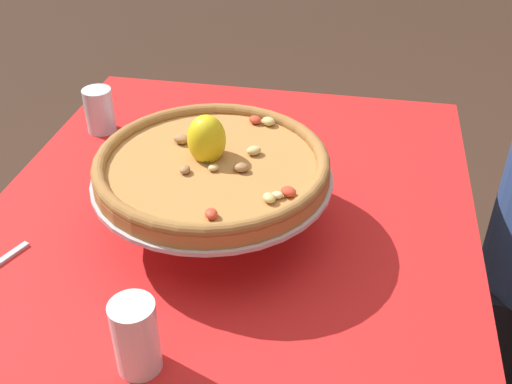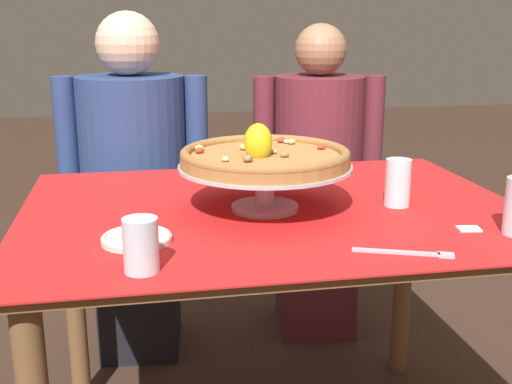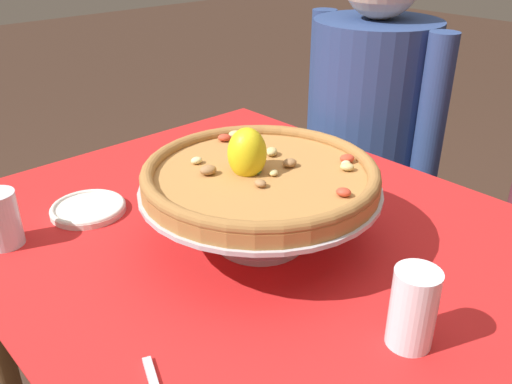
# 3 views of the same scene
# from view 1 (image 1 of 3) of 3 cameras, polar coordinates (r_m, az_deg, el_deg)

# --- Properties ---
(dining_table) EXTENTS (1.25, 0.94, 0.75)m
(dining_table) POSITION_cam_1_polar(r_m,az_deg,el_deg) (1.20, -3.13, -7.94)
(dining_table) COLOR brown
(dining_table) RESTS_ON ground
(pizza_stand) EXTENTS (0.43, 0.43, 0.11)m
(pizza_stand) POSITION_cam_1_polar(r_m,az_deg,el_deg) (1.10, -4.04, 0.45)
(pizza_stand) COLOR #B7B7C1
(pizza_stand) RESTS_ON dining_table
(pizza) EXTENTS (0.42, 0.42, 0.11)m
(pizza) POSITION_cam_1_polar(r_m,az_deg,el_deg) (1.08, -4.15, 2.66)
(pizza) COLOR #AD753D
(pizza) RESTS_ON pizza_stand
(water_glass_side_right) EXTENTS (0.07, 0.07, 0.12)m
(water_glass_side_right) POSITION_cam_1_polar(r_m,az_deg,el_deg) (0.89, -11.12, -13.48)
(water_glass_side_right) COLOR white
(water_glass_side_right) RESTS_ON dining_table
(water_glass_front_left) EXTENTS (0.07, 0.07, 0.10)m
(water_glass_front_left) POSITION_cam_1_polar(r_m,az_deg,el_deg) (1.48, -14.42, 7.23)
(water_glass_front_left) COLOR silver
(water_glass_front_left) RESTS_ON dining_table
(side_plate) EXTENTS (0.15, 0.15, 0.02)m
(side_plate) POSITION_cam_1_polar(r_m,az_deg,el_deg) (1.45, -7.94, 5.63)
(side_plate) COLOR silver
(side_plate) RESTS_ON dining_table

